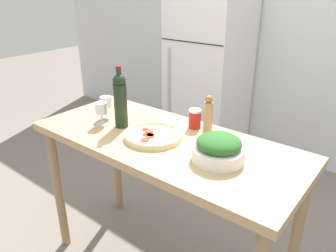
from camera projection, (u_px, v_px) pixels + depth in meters
name	position (u px, v px, depth m)	size (l,w,h in m)	color
wall_back	(298.00, 27.00, 2.94)	(6.40, 0.08, 2.60)	silver
refrigerator	(209.00, 75.00, 3.24)	(0.67, 0.69, 1.65)	white
prep_counter	(164.00, 158.00, 1.76)	(1.47, 0.63, 0.91)	tan
wine_bottle	(120.00, 99.00, 1.80)	(0.07, 0.07, 0.35)	black
wine_glass_near	(101.00, 110.00, 1.84)	(0.07, 0.07, 0.13)	silver
wine_glass_far	(106.00, 103.00, 1.94)	(0.07, 0.07, 0.13)	silver
pepper_mill	(208.00, 115.00, 1.75)	(0.05, 0.05, 0.21)	#AD7F51
salad_bowl	(219.00, 149.00, 1.48)	(0.24, 0.24, 0.13)	white
homemade_pizza	(153.00, 135.00, 1.71)	(0.31, 0.31, 0.03)	beige
salt_canister	(195.00, 119.00, 1.82)	(0.07, 0.07, 0.11)	#B2231E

